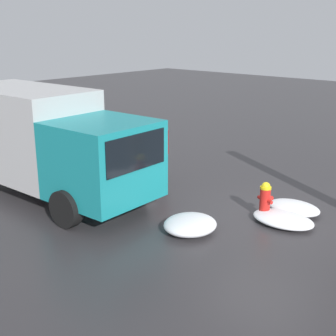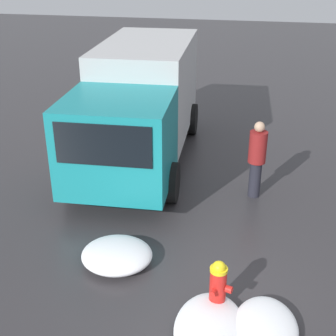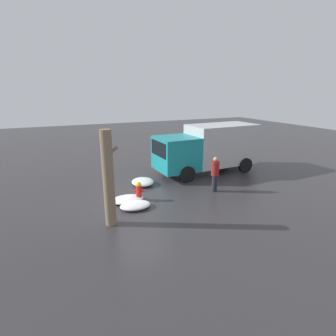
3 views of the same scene
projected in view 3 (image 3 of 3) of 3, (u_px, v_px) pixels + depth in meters
The scene contains 8 objects.
ground_plane at pixel (139, 200), 12.07m from camera, with size 60.00×60.00×0.00m, color #333033.
fire_hydrant at pixel (139, 191), 11.93m from camera, with size 0.47×0.37×0.90m.
tree_trunk at pixel (108, 179), 9.41m from camera, with size 0.62×0.41×3.59m.
delivery_truck at pixel (209, 147), 15.92m from camera, with size 6.46×2.70×2.87m.
pedestrian at pixel (215, 173), 12.87m from camera, with size 0.39×0.39×1.78m.
snow_pile_by_hydrant at pixel (143, 182), 13.97m from camera, with size 1.17×1.27×0.36m.
snow_pile_curbside at pixel (135, 205), 11.22m from camera, with size 1.32×0.95×0.26m.
snow_pile_by_tree at pixel (127, 199), 11.87m from camera, with size 1.50×1.03×0.23m.
Camera 3 is at (-3.33, -10.73, 4.85)m, focal length 28.00 mm.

